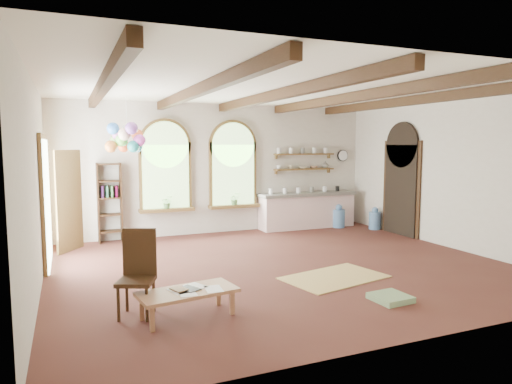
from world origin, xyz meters
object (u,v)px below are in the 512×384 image
balloon_cluster (127,138)px  kitchen_counter (307,210)px  coffee_table (188,293)px  side_chair (137,291)px

balloon_cluster → kitchen_counter: bearing=10.8°
coffee_table → side_chair: bearing=152.3°
side_chair → balloon_cluster: 4.31m
coffee_table → side_chair: (-0.59, 0.31, 0.01)m
kitchen_counter → coffee_table: size_ratio=2.03×
kitchen_counter → balloon_cluster: 5.14m
kitchen_counter → balloon_cluster: bearing=-169.2°
coffee_table → side_chair: 0.67m
kitchen_counter → balloon_cluster: (-4.71, -0.90, 1.86)m
kitchen_counter → side_chair: side_chair is taller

